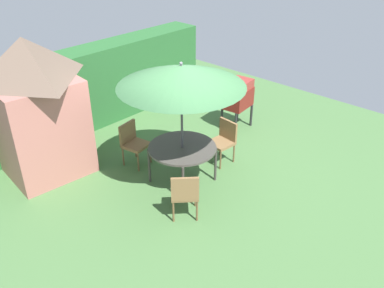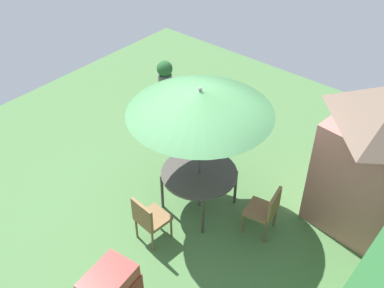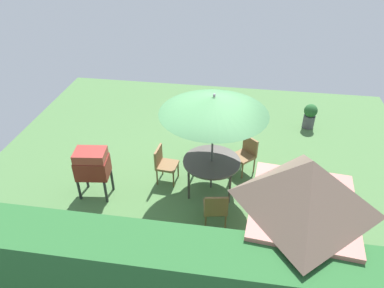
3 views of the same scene
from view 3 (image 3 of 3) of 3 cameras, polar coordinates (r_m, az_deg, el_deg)
name	(u,v)px [view 3 (image 3 of 3)]	position (r m, az deg, el deg)	size (l,w,h in m)	color
ground_plane	(201,183)	(8.64, 1.41, -6.21)	(11.00, 11.00, 0.00)	#47703D
hedge_backdrop	(170,288)	(5.60, -3.52, -21.83)	(6.82, 0.78, 1.87)	#28602D
garden_shed	(297,230)	(5.89, 16.35, -13.02)	(1.76, 1.94, 2.71)	#B26B60
patio_table	(212,163)	(8.09, 3.14, -3.00)	(1.29, 1.29, 0.77)	#47423D
patio_umbrella	(214,105)	(7.31, 3.49, 6.22)	(2.27, 2.27, 2.43)	#4C4C51
bbq_grill	(92,165)	(8.10, -15.57, -3.15)	(0.76, 0.58, 1.20)	maroon
chair_near_shed	(246,153)	(8.83, 8.57, -1.37)	(0.65, 0.65, 0.90)	olive
chair_far_side	(164,162)	(8.44, -4.50, -2.94)	(0.50, 0.50, 0.90)	olive
chair_toward_hedge	(216,208)	(7.28, 3.76, -10.03)	(0.53, 0.54, 0.90)	olive
potted_plant_by_shed	(310,115)	(11.11, 18.18, 4.35)	(0.39, 0.39, 0.74)	#4C4C51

